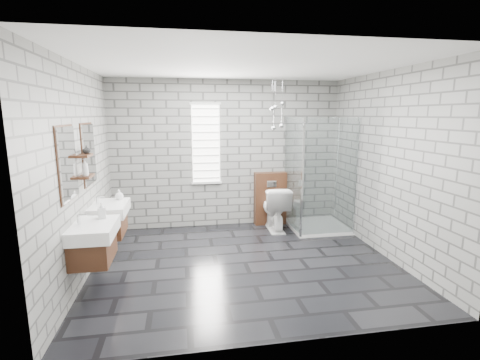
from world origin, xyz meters
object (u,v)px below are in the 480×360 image
object	(u,v)px
toilet	(275,208)
vanity_left	(90,232)
cistern_panel	(270,198)
vanity_right	(107,210)
shower_enclosure	(315,203)

from	to	relation	value
toilet	vanity_left	bearing A→B (deg)	37.05
cistern_panel	vanity_left	bearing A→B (deg)	-140.43
cistern_panel	toilet	distance (m)	0.36
cistern_panel	toilet	bearing A→B (deg)	-90.00
vanity_right	cistern_panel	size ratio (longest dim) A/B	1.57
shower_enclosure	toilet	xyz separation A→B (m)	(-0.70, 0.18, -0.10)
cistern_panel	shower_enclosure	xyz separation A→B (m)	(0.70, -0.52, 0.00)
vanity_left	shower_enclosure	world-z (taller)	shower_enclosure
vanity_left	cistern_panel	xyz separation A→B (m)	(2.71, 2.24, -0.26)
vanity_left	toilet	world-z (taller)	vanity_left
vanity_right	cistern_panel	xyz separation A→B (m)	(2.71, 1.32, -0.26)
vanity_right	shower_enclosure	distance (m)	3.51
cistern_panel	toilet	size ratio (longest dim) A/B	1.24
toilet	cistern_panel	bearing A→B (deg)	-87.94
vanity_left	vanity_right	size ratio (longest dim) A/B	1.00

